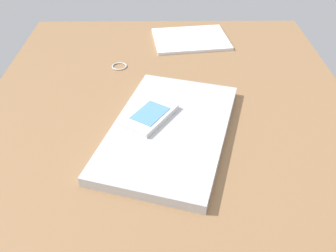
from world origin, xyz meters
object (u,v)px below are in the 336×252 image
key_ring (119,66)px  notepad (191,39)px  cell_phone_on_laptop (150,115)px  laptop_closed (168,130)px

key_ring → notepad: 24.09cm
cell_phone_on_laptop → notepad: 40.39cm
key_ring → notepad: bearing=-51.1°
key_ring → laptop_closed: bearing=-155.8°
laptop_closed → cell_phone_on_laptop: cell_phone_on_laptop is taller
laptop_closed → key_ring: bearing=40.6°
key_ring → notepad: size_ratio=0.19×
laptop_closed → notepad: size_ratio=1.67×
cell_phone_on_laptop → notepad: size_ratio=0.63×
laptop_closed → key_ring: size_ratio=8.96×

